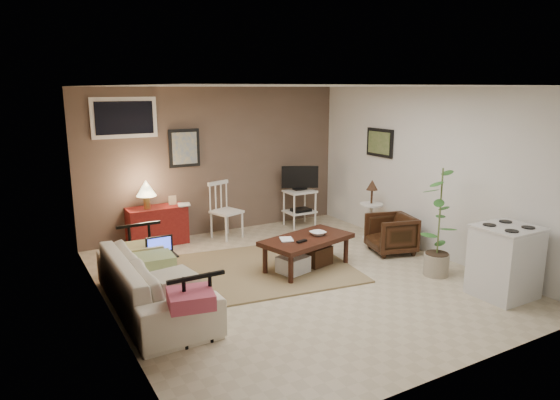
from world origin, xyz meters
TOP-DOWN VIEW (x-y plane):
  - floor at (0.00, 0.00)m, footprint 5.00×5.00m
  - art_back at (-0.55, 2.48)m, footprint 0.50×0.03m
  - art_right at (2.23, 1.05)m, footprint 0.03×0.60m
  - window at (-1.45, 2.48)m, footprint 0.96×0.03m
  - rug at (-0.27, 0.50)m, footprint 2.65×2.24m
  - coffee_table at (0.31, 0.22)m, footprint 1.35×0.92m
  - sofa at (-1.80, 0.04)m, footprint 0.61×2.10m
  - sofa_pillows at (-1.75, -0.20)m, footprint 0.40×2.00m
  - sofa_end_rails at (-1.68, 0.04)m, footprint 0.57×2.10m
  - laptop at (-1.60, 0.40)m, footprint 0.32×0.24m
  - red_console at (-1.11, 2.29)m, footprint 0.89×0.40m
  - spindle_chair at (-0.03, 2.10)m, footprint 0.52×0.52m
  - tv_stand at (1.38, 2.10)m, footprint 0.59×0.41m
  - side_table at (1.95, 0.87)m, footprint 0.36×0.36m
  - armchair at (1.77, 0.20)m, footprint 0.70×0.73m
  - potted_plant at (1.65, -0.80)m, footprint 0.36×0.36m
  - stove at (1.83, -1.65)m, footprint 0.65×0.60m
  - bowl at (0.50, 0.24)m, footprint 0.21×0.07m
  - book_table at (-0.06, 0.28)m, footprint 0.16×0.07m
  - book_console at (-0.78, 2.20)m, footprint 0.18×0.07m

SIDE VIEW (x-z plane):
  - floor at x=0.00m, z-range 0.00..0.00m
  - rug at x=-0.27m, z-range 0.00..0.02m
  - coffee_table at x=0.31m, z-range 0.03..0.50m
  - armchair at x=1.77m, z-range 0.00..0.62m
  - sofa_end_rails at x=-1.68m, z-range 0.00..0.71m
  - red_console at x=-1.11m, z-range -0.16..0.87m
  - sofa at x=-1.80m, z-range 0.00..0.82m
  - stove at x=1.83m, z-range 0.00..0.85m
  - spindle_chair at x=-0.03m, z-range -0.03..0.88m
  - sofa_pillows at x=-1.75m, z-range 0.43..0.58m
  - laptop at x=-1.60m, z-range 0.42..0.64m
  - bowl at x=0.50m, z-range 0.44..0.65m
  - book_table at x=-0.06m, z-range 0.44..0.66m
  - tv_stand at x=1.38m, z-range 0.03..1.09m
  - side_table at x=1.95m, z-range 0.12..1.08m
  - book_console at x=-0.78m, z-range 0.59..0.84m
  - potted_plant at x=1.65m, z-range 0.05..1.48m
  - art_back at x=-0.55m, z-range 1.15..1.75m
  - art_right at x=2.23m, z-range 1.29..1.75m
  - window at x=-1.45m, z-range 1.65..2.25m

